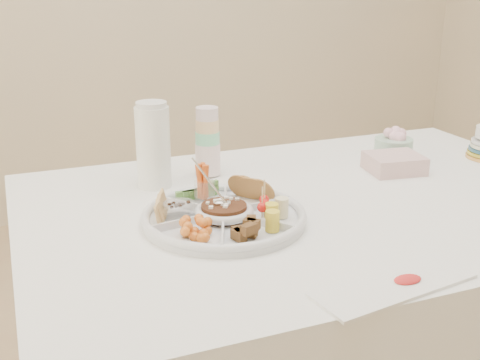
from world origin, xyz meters
name	(u,v)px	position (x,y,z in m)	size (l,w,h in m)	color
dining_table	(315,326)	(0.00, 0.00, 0.38)	(1.52, 1.02, 0.76)	white
party_tray	(224,214)	(-0.29, -0.05, 0.78)	(0.38, 0.38, 0.04)	silver
bean_dip	(224,211)	(-0.29, -0.05, 0.79)	(0.11, 0.11, 0.04)	black
tortillas	(251,189)	(-0.18, 0.03, 0.80)	(0.09, 0.09, 0.05)	#9C643E
carrot_cucumber	(199,181)	(-0.31, 0.08, 0.82)	(0.10, 0.10, 0.09)	#D5551A
pita_raisins	(168,205)	(-0.41, 0.00, 0.80)	(0.10, 0.10, 0.06)	#E7A568
cherries	(193,228)	(-0.39, -0.13, 0.79)	(0.10, 0.10, 0.04)	orange
granola_chunks	(253,228)	(-0.27, -0.18, 0.79)	(0.09, 0.09, 0.04)	#422E11
banana_tomato	(280,200)	(-0.17, -0.10, 0.82)	(0.10, 0.10, 0.08)	#E0DF57
cup_stack	(208,142)	(-0.21, 0.30, 0.86)	(0.07, 0.07, 0.20)	white
thermos	(153,144)	(-0.38, 0.26, 0.88)	(0.09, 0.09, 0.24)	white
flower_bowl	(394,143)	(0.40, 0.25, 0.80)	(0.12, 0.12, 0.09)	#98C2AE
napkin_stack	(394,163)	(0.31, 0.13, 0.78)	(0.15, 0.13, 0.05)	beige
placemat	(394,285)	(-0.09, -0.45, 0.76)	(0.33, 0.11, 0.01)	silver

